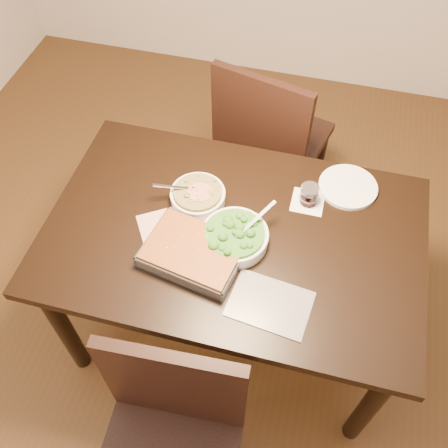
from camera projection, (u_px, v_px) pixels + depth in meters
name	position (u px, v px, depth m)	size (l,w,h in m)	color
ground	(231.00, 321.00, 2.45)	(4.00, 4.00, 0.00)	#4E3216
table	(233.00, 246.00, 1.92)	(1.40, 0.90, 0.75)	black
magazine_a	(178.00, 228.00, 1.85)	(0.28, 0.20, 0.01)	#9F302D
magazine_b	(270.00, 304.00, 1.67)	(0.27, 0.19, 0.00)	#26272E
coaster	(308.00, 202.00, 1.93)	(0.12, 0.12, 0.00)	white
stew_bowl	(198.00, 195.00, 1.91)	(0.23, 0.21, 0.08)	white
broccoli_bowl	(235.00, 236.00, 1.79)	(0.25, 0.26, 0.09)	white
baking_dish	(194.00, 252.00, 1.76)	(0.38, 0.31, 0.06)	silver
wine_tumbler	(309.00, 195.00, 1.89)	(0.07, 0.07, 0.08)	black
dinner_plate	(348.00, 187.00, 1.97)	(0.23, 0.23, 0.02)	white
chair_near	(170.00, 441.00, 1.61)	(0.48, 0.48, 0.96)	black
chair_far	(269.00, 139.00, 2.42)	(0.56, 0.56, 0.99)	black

